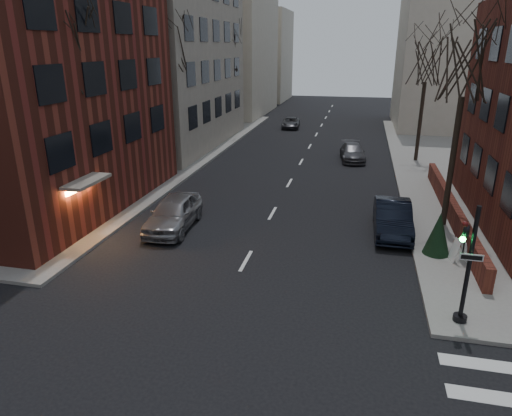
% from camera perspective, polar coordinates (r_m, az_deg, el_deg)
% --- Properties ---
extents(low_wall_right, '(0.35, 16.00, 1.00)m').
position_cam_1_polar(low_wall_right, '(25.83, 23.24, -0.10)').
color(low_wall_right, maroon).
rests_on(low_wall_right, sidewalk_far_right).
extents(building_distant_la, '(14.00, 16.00, 18.00)m').
position_cam_1_polar(building_distant_la, '(63.07, -5.32, 19.89)').
color(building_distant_la, beige).
rests_on(building_distant_la, ground).
extents(building_distant_ra, '(14.00, 14.00, 16.00)m').
position_cam_1_polar(building_distant_ra, '(56.07, 25.01, 17.25)').
color(building_distant_ra, beige).
rests_on(building_distant_ra, ground).
extents(building_distant_lb, '(10.00, 12.00, 14.00)m').
position_cam_1_polar(building_distant_lb, '(78.98, 0.17, 18.46)').
color(building_distant_lb, beige).
rests_on(building_distant_lb, ground).
extents(traffic_signal, '(0.76, 0.44, 4.00)m').
position_cam_1_polar(traffic_signal, '(16.00, 24.73, -7.34)').
color(traffic_signal, black).
rests_on(traffic_signal, sidewalk_far_right).
extents(tree_left_a, '(4.18, 4.18, 10.26)m').
position_cam_1_polar(tree_left_a, '(23.13, -22.89, 17.70)').
color(tree_left_a, '#2D231C').
rests_on(tree_left_a, sidewalk_far_left).
extents(tree_left_b, '(4.40, 4.40, 10.80)m').
position_cam_1_polar(tree_left_b, '(33.70, -10.72, 19.75)').
color(tree_left_b, '#2D231C').
rests_on(tree_left_b, sidewalk_far_left).
extents(tree_left_c, '(3.96, 3.96, 9.72)m').
position_cam_1_polar(tree_left_c, '(46.92, -3.60, 18.84)').
color(tree_left_c, '#2D231C').
rests_on(tree_left_c, sidewalk_far_left).
extents(tree_right_a, '(3.96, 3.96, 9.72)m').
position_cam_1_polar(tree_right_a, '(23.48, 24.89, 16.36)').
color(tree_right_a, '#2D231C').
rests_on(tree_right_a, sidewalk_far_right).
extents(tree_right_b, '(3.74, 3.74, 9.18)m').
position_cam_1_polar(tree_right_b, '(37.32, 20.64, 16.81)').
color(tree_right_b, '#2D231C').
rests_on(tree_right_b, sidewalk_far_right).
extents(streetlamp_near, '(0.36, 0.36, 6.28)m').
position_cam_1_polar(streetlamp_near, '(30.13, -12.10, 10.77)').
color(streetlamp_near, black).
rests_on(streetlamp_near, sidewalk_far_left).
extents(streetlamp_far, '(0.36, 0.36, 6.28)m').
position_cam_1_polar(streetlamp_far, '(48.88, -2.13, 14.45)').
color(streetlamp_far, black).
rests_on(streetlamp_far, sidewalk_far_left).
extents(parked_sedan, '(1.73, 4.81, 1.58)m').
position_cam_1_polar(parked_sedan, '(23.08, 16.69, -1.19)').
color(parked_sedan, black).
rests_on(parked_sedan, ground).
extents(car_lane_silver, '(2.21, 4.94, 1.65)m').
position_cam_1_polar(car_lane_silver, '(23.04, -10.27, -0.59)').
color(car_lane_silver, gray).
rests_on(car_lane_silver, ground).
extents(car_lane_gray, '(2.32, 4.62, 1.29)m').
position_cam_1_polar(car_lane_gray, '(37.38, 11.97, 6.83)').
color(car_lane_gray, '#404045').
rests_on(car_lane_gray, ground).
extents(car_lane_far, '(2.26, 4.23, 1.13)m').
position_cam_1_polar(car_lane_far, '(51.63, 4.37, 10.58)').
color(car_lane_far, '#3C3C40').
rests_on(car_lane_far, ground).
extents(sandwich_board, '(0.52, 0.66, 0.96)m').
position_cam_1_polar(sandwich_board, '(20.86, 24.08, -4.86)').
color(sandwich_board, white).
rests_on(sandwich_board, sidewalk_far_right).
extents(evergreen_shrub, '(1.33, 1.33, 1.88)m').
position_cam_1_polar(evergreen_shrub, '(21.04, 21.82, -2.97)').
color(evergreen_shrub, black).
rests_on(evergreen_shrub, sidewalk_far_right).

